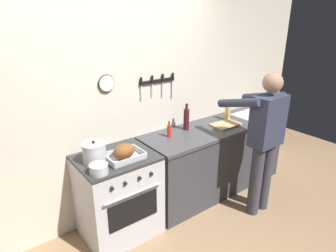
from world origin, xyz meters
The scene contains 11 objects.
wall_back centered at (0.00, 1.35, 1.30)m, with size 6.00×0.13×2.60m.
counter_block centered at (1.21, 0.99, 0.46)m, with size 2.03×0.65×0.90m.
stove centered at (-0.22, 0.99, 0.45)m, with size 0.76×0.67×0.90m.
person_cook centered at (1.27, 0.35, 0.95)m, with size 0.51×0.63×1.66m.
roasting_pan centered at (-0.17, 0.89, 0.97)m, with size 0.35×0.26×0.16m.
stock_pot centered at (-0.43, 1.00, 1.00)m, with size 0.22×0.22×0.23m.
saucepan centered at (-0.49, 0.78, 0.94)m, with size 0.17×0.17×0.09m.
cutting_board centered at (1.30, 0.93, 0.91)m, with size 0.36×0.24×0.02m, color tan.
bottle_hot_sauce centered at (0.51, 1.06, 0.98)m, with size 0.05×0.05×0.19m.
bottle_cooking_oil centered at (1.48, 1.07, 1.00)m, with size 0.07×0.07×0.24m.
bottle_wine_red centered at (0.81, 1.12, 1.04)m, with size 0.07×0.07×0.33m.
Camera 1 is at (-1.38, -1.39, 2.22)m, focal length 31.53 mm.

